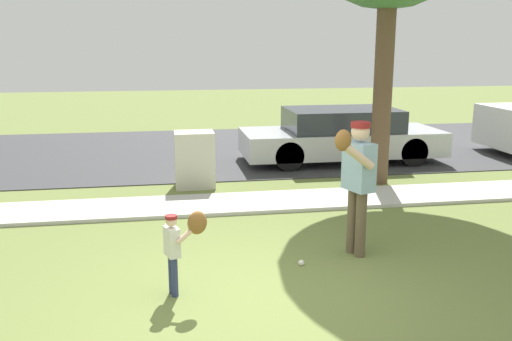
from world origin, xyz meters
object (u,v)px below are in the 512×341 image
person_child (180,240)px  utility_cabinet (195,160)px  baseball (301,263)px  parked_sedan_silver (341,135)px  person_adult (357,174)px

person_child → utility_cabinet: bearing=65.8°
baseball → parked_sedan_silver: parked_sedan_silver is taller
person_child → parked_sedan_silver: parked_sedan_silver is taller
person_child → utility_cabinet: size_ratio=0.90×
person_adult → person_child: person_adult is taller
baseball → utility_cabinet: (-1.07, 4.12, 0.50)m
person_adult → person_child: size_ratio=1.82×
person_adult → baseball: person_adult is taller
baseball → parked_sedan_silver: bearing=67.5°
person_adult → parked_sedan_silver: bearing=-125.3°
utility_cabinet → parked_sedan_silver: bearing=26.8°
person_adult → baseball: bearing=-2.1°
person_adult → parked_sedan_silver: (1.67, 5.66, -0.48)m
person_adult → parked_sedan_silver: 5.92m
utility_cabinet → baseball: bearing=-75.4°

